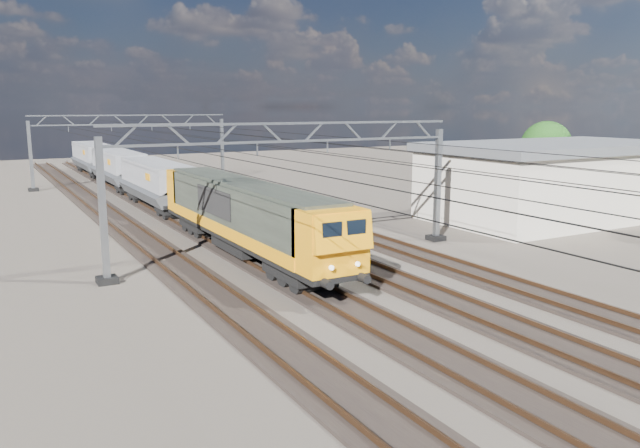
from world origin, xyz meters
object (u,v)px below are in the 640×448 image
catenary_gantry_mid (294,185)px  hopper_wagon_lead (157,181)px  hopper_wagon_third (93,156)px  tree_far (550,149)px  locomotive (244,213)px  industrial_shed (556,180)px  catenary_gantry_far (133,147)px  hopper_wagon_mid (118,166)px

catenary_gantry_mid → hopper_wagon_lead: bearing=95.8°
hopper_wagon_third → tree_far: tree_far is taller
hopper_wagon_lead → tree_far: size_ratio=1.95×
tree_far → locomotive: bearing=-166.2°
catenary_gantry_mid → tree_far: size_ratio=2.99×
hopper_wagon_third → industrial_shed: (24.00, -45.96, 0.49)m
locomotive → industrial_shed: 24.00m
locomotive → hopper_wagon_lead: (-0.00, 17.70, -0.09)m
catenary_gantry_far → hopper_wagon_lead: 16.64m
locomotive → industrial_shed: size_ratio=1.13×
locomotive → tree_far: (32.32, 7.92, 1.91)m
hopper_wagon_lead → catenary_gantry_mid: bearing=-84.2°
catenary_gantry_mid → industrial_shed: 22.12m
industrial_shed → hopper_wagon_mid: bearing=127.1°
catenary_gantry_far → catenary_gantry_mid: bearing=-90.0°
catenary_gantry_mid → catenary_gantry_far: same height
locomotive → hopper_wagon_mid: (-0.00, 31.90, -0.09)m
catenary_gantry_far → industrial_shed: catenary_gantry_far is taller
industrial_shed → tree_far: 11.49m
locomotive → hopper_wagon_mid: 31.90m
industrial_shed → locomotive: bearing=-179.7°
hopper_wagon_lead → tree_far: 33.82m
hopper_wagon_third → tree_far: (32.32, -38.17, 2.01)m
hopper_wagon_mid → tree_far: tree_far is taller
industrial_shed → tree_far: size_ratio=2.79×
industrial_shed → tree_far: (8.32, 7.79, 1.51)m
hopper_wagon_lead → industrial_shed: bearing=-36.2°
tree_far → industrial_shed: bearing=-136.9°
catenary_gantry_mid → industrial_shed: size_ratio=1.07×
catenary_gantry_mid → catenary_gantry_far: bearing=90.0°
catenary_gantry_mid → industrial_shed: (22.00, 2.00, -1.18)m
catenary_gantry_far → hopper_wagon_third: 12.24m
hopper_wagon_lead → hopper_wagon_third: bearing=90.0°
hopper_wagon_lead → industrial_shed: 29.74m
hopper_wagon_mid → locomotive: bearing=-90.0°
locomotive → industrial_shed: bearing=0.3°
catenary_gantry_mid → hopper_wagon_lead: 19.74m
hopper_wagon_third → hopper_wagon_mid: bearing=-90.0°
hopper_wagon_lead → hopper_wagon_third: same height
hopper_wagon_lead → tree_far: tree_far is taller
locomotive → hopper_wagon_mid: bearing=90.0°
locomotive → tree_far: bearing=13.8°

